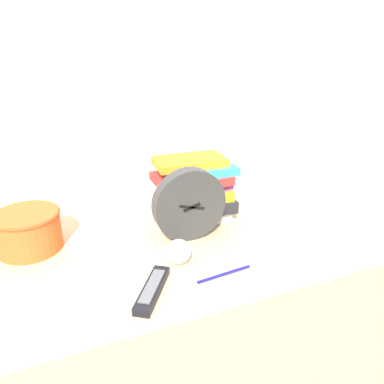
{
  "coord_description": "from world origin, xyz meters",
  "views": [
    {
      "loc": [
        -0.32,
        -0.6,
        1.33
      ],
      "look_at": [
        0.09,
        0.4,
        0.88
      ],
      "focal_mm": 35.0,
      "sensor_mm": 36.0,
      "label": 1
    }
  ],
  "objects_px": {
    "desk_clock": "(190,205)",
    "pen": "(224,274)",
    "crumpled_paper_ball": "(179,252)",
    "tv_remote": "(152,289)",
    "basket": "(28,229)",
    "book_stack": "(195,190)"
  },
  "relations": [
    {
      "from": "desk_clock",
      "to": "crumpled_paper_ball",
      "type": "height_order",
      "value": "desk_clock"
    },
    {
      "from": "crumpled_paper_ball",
      "to": "tv_remote",
      "type": "bearing_deg",
      "value": -136.7
    },
    {
      "from": "crumpled_paper_ball",
      "to": "pen",
      "type": "height_order",
      "value": "crumpled_paper_ball"
    },
    {
      "from": "crumpled_paper_ball",
      "to": "book_stack",
      "type": "bearing_deg",
      "value": 57.81
    },
    {
      "from": "pen",
      "to": "book_stack",
      "type": "bearing_deg",
      "value": 79.72
    },
    {
      "from": "crumpled_paper_ball",
      "to": "pen",
      "type": "relative_size",
      "value": 0.43
    },
    {
      "from": "book_stack",
      "to": "basket",
      "type": "relative_size",
      "value": 1.38
    },
    {
      "from": "basket",
      "to": "crumpled_paper_ball",
      "type": "height_order",
      "value": "basket"
    },
    {
      "from": "desk_clock",
      "to": "crumpled_paper_ball",
      "type": "distance_m",
      "value": 0.16
    },
    {
      "from": "basket",
      "to": "tv_remote",
      "type": "height_order",
      "value": "basket"
    },
    {
      "from": "basket",
      "to": "crumpled_paper_ball",
      "type": "bearing_deg",
      "value": -32.15
    },
    {
      "from": "book_stack",
      "to": "pen",
      "type": "relative_size",
      "value": 1.66
    },
    {
      "from": "desk_clock",
      "to": "pen",
      "type": "xyz_separation_m",
      "value": [
        0.01,
        -0.22,
        -0.11
      ]
    },
    {
      "from": "basket",
      "to": "book_stack",
      "type": "bearing_deg",
      "value": 0.1
    },
    {
      "from": "tv_remote",
      "to": "crumpled_paper_ball",
      "type": "xyz_separation_m",
      "value": [
        0.11,
        0.1,
        0.02
      ]
    },
    {
      "from": "basket",
      "to": "pen",
      "type": "bearing_deg",
      "value": -36.16
    },
    {
      "from": "book_stack",
      "to": "crumpled_paper_ball",
      "type": "relative_size",
      "value": 3.84
    },
    {
      "from": "tv_remote",
      "to": "pen",
      "type": "height_order",
      "value": "tv_remote"
    },
    {
      "from": "book_stack",
      "to": "basket",
      "type": "bearing_deg",
      "value": -179.9
    },
    {
      "from": "desk_clock",
      "to": "crumpled_paper_ball",
      "type": "bearing_deg",
      "value": -124.42
    },
    {
      "from": "tv_remote",
      "to": "crumpled_paper_ball",
      "type": "height_order",
      "value": "crumpled_paper_ball"
    },
    {
      "from": "desk_clock",
      "to": "pen",
      "type": "height_order",
      "value": "desk_clock"
    }
  ]
}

